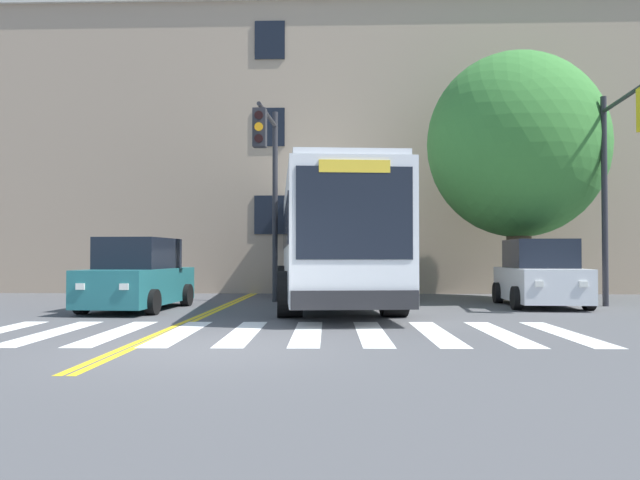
{
  "coord_description": "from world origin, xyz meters",
  "views": [
    {
      "loc": [
        2.04,
        -9.19,
        1.38
      ],
      "look_at": [
        1.46,
        7.54,
        1.8
      ],
      "focal_mm": 35.0,
      "sensor_mm": 36.0,
      "label": 1
    }
  ],
  "objects": [
    {
      "name": "city_bus",
      "position": [
        1.66,
        8.56,
        1.85
      ],
      "size": [
        3.77,
        12.39,
        3.45
      ],
      "color": "white",
      "rests_on": "ground"
    },
    {
      "name": "lane_line_yellow_inner",
      "position": [
        -1.22,
        15.85,
        0.0
      ],
      "size": [
        0.12,
        36.0,
        0.01
      ],
      "primitive_type": "cube",
      "color": "gold",
      "rests_on": "ground"
    },
    {
      "name": "car_teal_near_lane",
      "position": [
        -3.12,
        6.47,
        0.84
      ],
      "size": [
        2.11,
        4.26,
        1.82
      ],
      "color": "#236B70",
      "rests_on": "ground"
    },
    {
      "name": "traffic_light_near_corner",
      "position": [
        9.13,
        6.87,
        3.84
      ],
      "size": [
        0.46,
        3.05,
        5.74
      ],
      "color": "#28282D",
      "rests_on": "ground"
    },
    {
      "name": "lane_line_yellow_outer",
      "position": [
        -1.06,
        15.85,
        0.0
      ],
      "size": [
        0.12,
        36.0,
        0.01
      ],
      "primitive_type": "cube",
      "color": "gold",
      "rests_on": "ground"
    },
    {
      "name": "car_white_far_lane",
      "position": [
        7.4,
        7.87,
        0.83
      ],
      "size": [
        2.11,
        3.74,
        1.81
      ],
      "color": "white",
      "rests_on": "ground"
    },
    {
      "name": "traffic_light_overhead",
      "position": [
        -0.0,
        8.23,
        3.79
      ],
      "size": [
        0.38,
        2.86,
        5.68
      ],
      "color": "#28282D",
      "rests_on": "ground"
    },
    {
      "name": "street_tree_curbside_large",
      "position": [
        7.42,
        9.91,
        4.71
      ],
      "size": [
        7.88,
        7.85,
        7.55
      ],
      "color": "brown",
      "rests_on": "ground"
    },
    {
      "name": "car_navy_behind_bus",
      "position": [
        2.36,
        16.76,
        0.8
      ],
      "size": [
        2.16,
        4.27,
        1.73
      ],
      "color": "navy",
      "rests_on": "ground"
    },
    {
      "name": "ground_plane",
      "position": [
        0.0,
        0.0,
        0.0
      ],
      "size": [
        120.0,
        120.0,
        0.0
      ],
      "primitive_type": "plane",
      "color": "#4C4C4F"
    },
    {
      "name": "building_facade",
      "position": [
        -0.57,
        17.0,
        5.71
      ],
      "size": [
        36.13,
        7.6,
        11.41
      ],
      "color": "tan",
      "rests_on": "ground"
    },
    {
      "name": "crosswalk",
      "position": [
        0.29,
        1.85,
        0.0
      ],
      "size": [
        11.93,
        3.91,
        0.01
      ],
      "color": "white",
      "rests_on": "ground"
    }
  ]
}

